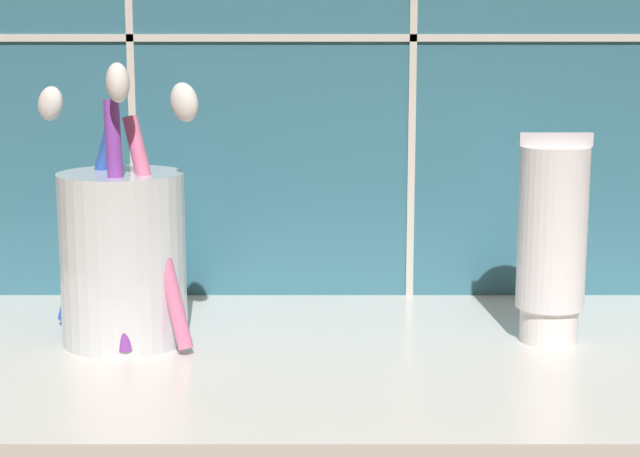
{
  "coord_description": "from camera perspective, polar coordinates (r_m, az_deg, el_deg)",
  "views": [
    {
      "loc": [
        -4.41,
        -60.05,
        20.7
      ],
      "look_at": [
        -4.21,
        0.94,
        9.19
      ],
      "focal_mm": 60.0,
      "sensor_mm": 36.0,
      "label": 1
    }
  ],
  "objects": [
    {
      "name": "sink_counter",
      "position": [
        0.63,
        3.84,
        -7.46
      ],
      "size": [
        76.87,
        28.06,
        2.0
      ],
      "primitive_type": "cube",
      "color": "silver",
      "rests_on": "ground"
    },
    {
      "name": "toothpaste_tube",
      "position": [
        0.65,
        12.09,
        -0.61
      ],
      "size": [
        4.29,
        4.08,
        12.63
      ],
      "color": "white",
      "rests_on": "sink_counter"
    },
    {
      "name": "toothbrush_cup",
      "position": [
        0.65,
        -10.65,
        -1.28
      ],
      "size": [
        11.77,
        9.41,
        16.93
      ],
      "color": "silver",
      "rests_on": "sink_counter"
    }
  ]
}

